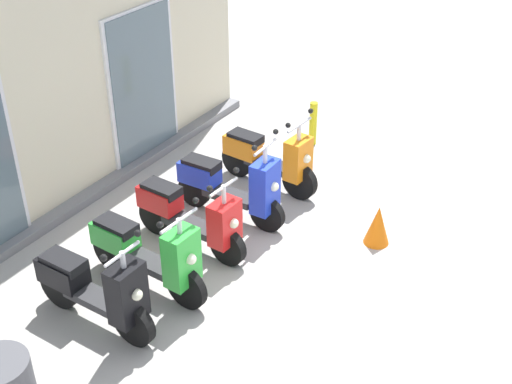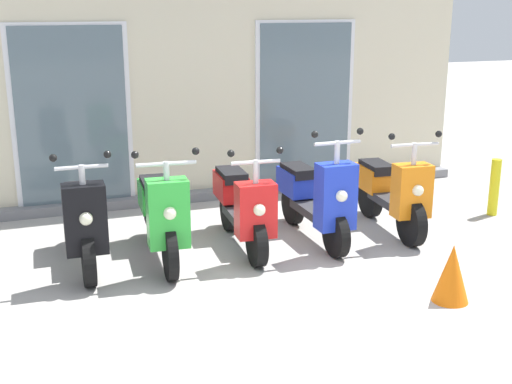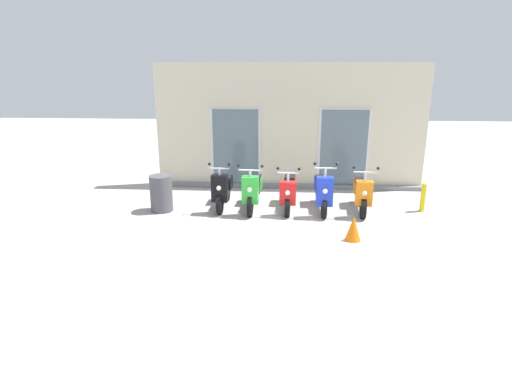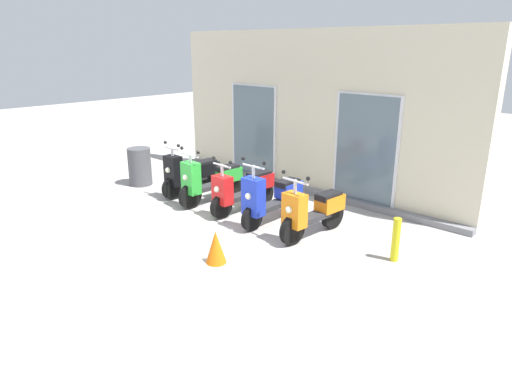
{
  "view_description": "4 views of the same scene",
  "coord_description": "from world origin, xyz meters",
  "px_view_note": "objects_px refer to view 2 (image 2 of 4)",
  "views": [
    {
      "loc": [
        -5.44,
        -2.91,
        4.97
      ],
      "look_at": [
        0.43,
        0.67,
        0.77
      ],
      "focal_mm": 47.87,
      "sensor_mm": 36.0,
      "label": 1
    },
    {
      "loc": [
        -2.16,
        -5.04,
        2.51
      ],
      "look_at": [
        0.01,
        0.96,
        0.7
      ],
      "focal_mm": 46.85,
      "sensor_mm": 36.0,
      "label": 2
    },
    {
      "loc": [
        -0.23,
        -8.48,
        3.35
      ],
      "look_at": [
        -0.79,
        0.61,
        0.63
      ],
      "focal_mm": 29.07,
      "sensor_mm": 36.0,
      "label": 3
    },
    {
      "loc": [
        6.0,
        -4.8,
        3.18
      ],
      "look_at": [
        0.62,
        1.01,
        0.62
      ],
      "focal_mm": 31.93,
      "sensor_mm": 36.0,
      "label": 4
    }
  ],
  "objects_px": {
    "scooter_green": "(161,213)",
    "scooter_black": "(83,220)",
    "scooter_red": "(242,205)",
    "curb_bollard": "(494,187)",
    "scooter_orange": "(391,192)",
    "scooter_blue": "(315,197)",
    "traffic_cone": "(452,273)"
  },
  "relations": [
    {
      "from": "scooter_green",
      "to": "curb_bollard",
      "type": "relative_size",
      "value": 2.36
    },
    {
      "from": "scooter_green",
      "to": "traffic_cone",
      "type": "xyz_separation_m",
      "value": [
        2.15,
        -1.83,
        -0.23
      ]
    },
    {
      "from": "scooter_orange",
      "to": "scooter_blue",
      "type": "bearing_deg",
      "value": -179.38
    },
    {
      "from": "traffic_cone",
      "to": "scooter_orange",
      "type": "bearing_deg",
      "value": 75.34
    },
    {
      "from": "scooter_blue",
      "to": "scooter_orange",
      "type": "distance_m",
      "value": 0.95
    },
    {
      "from": "scooter_red",
      "to": "curb_bollard",
      "type": "distance_m",
      "value": 3.25
    },
    {
      "from": "scooter_green",
      "to": "curb_bollard",
      "type": "bearing_deg",
      "value": 1.2
    },
    {
      "from": "scooter_blue",
      "to": "scooter_orange",
      "type": "height_order",
      "value": "scooter_blue"
    },
    {
      "from": "scooter_green",
      "to": "scooter_black",
      "type": "bearing_deg",
      "value": 173.76
    },
    {
      "from": "scooter_red",
      "to": "scooter_blue",
      "type": "xyz_separation_m",
      "value": [
        0.81,
        -0.08,
        0.03
      ]
    },
    {
      "from": "scooter_red",
      "to": "scooter_black",
      "type": "bearing_deg",
      "value": 179.51
    },
    {
      "from": "scooter_red",
      "to": "curb_bollard",
      "type": "relative_size",
      "value": 2.31
    },
    {
      "from": "scooter_orange",
      "to": "curb_bollard",
      "type": "relative_size",
      "value": 2.25
    },
    {
      "from": "scooter_green",
      "to": "scooter_orange",
      "type": "distance_m",
      "value": 2.63
    },
    {
      "from": "scooter_green",
      "to": "traffic_cone",
      "type": "bearing_deg",
      "value": -40.34
    },
    {
      "from": "scooter_black",
      "to": "curb_bollard",
      "type": "xyz_separation_m",
      "value": [
        4.88,
        0.0,
        -0.13
      ]
    },
    {
      "from": "traffic_cone",
      "to": "curb_bollard",
      "type": "xyz_separation_m",
      "value": [
        1.98,
        1.92,
        0.09
      ]
    },
    {
      "from": "scooter_blue",
      "to": "curb_bollard",
      "type": "distance_m",
      "value": 2.45
    },
    {
      "from": "scooter_red",
      "to": "scooter_blue",
      "type": "relative_size",
      "value": 1.01
    },
    {
      "from": "scooter_green",
      "to": "scooter_red",
      "type": "distance_m",
      "value": 0.88
    },
    {
      "from": "scooter_blue",
      "to": "traffic_cone",
      "type": "relative_size",
      "value": 3.08
    },
    {
      "from": "scooter_orange",
      "to": "curb_bollard",
      "type": "distance_m",
      "value": 1.5
    },
    {
      "from": "scooter_black",
      "to": "scooter_blue",
      "type": "relative_size",
      "value": 0.98
    },
    {
      "from": "scooter_red",
      "to": "scooter_blue",
      "type": "bearing_deg",
      "value": -5.44
    },
    {
      "from": "scooter_orange",
      "to": "traffic_cone",
      "type": "height_order",
      "value": "scooter_orange"
    },
    {
      "from": "scooter_orange",
      "to": "curb_bollard",
      "type": "xyz_separation_m",
      "value": [
        1.5,
        0.08,
        -0.11
      ]
    },
    {
      "from": "scooter_black",
      "to": "scooter_green",
      "type": "xyz_separation_m",
      "value": [
        0.76,
        -0.08,
        0.02
      ]
    },
    {
      "from": "scooter_black",
      "to": "traffic_cone",
      "type": "relative_size",
      "value": 3.0
    },
    {
      "from": "scooter_black",
      "to": "scooter_orange",
      "type": "distance_m",
      "value": 3.39
    },
    {
      "from": "scooter_blue",
      "to": "traffic_cone",
      "type": "distance_m",
      "value": 1.89
    },
    {
      "from": "scooter_red",
      "to": "traffic_cone",
      "type": "bearing_deg",
      "value": -56.08
    },
    {
      "from": "scooter_green",
      "to": "scooter_red",
      "type": "bearing_deg",
      "value": 4.47
    }
  ]
}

